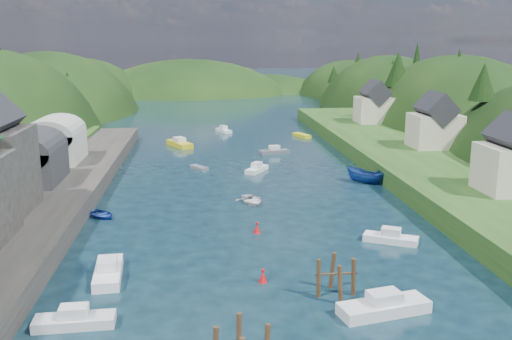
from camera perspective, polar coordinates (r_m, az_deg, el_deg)
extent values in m
plane|color=black|center=(86.09, -1.42, 0.63)|extent=(600.00, 600.00, 0.00)
ellipsoid|color=black|center=(159.09, -19.68, 2.44)|extent=(44.00, 75.56, 48.19)
ellipsoid|color=black|center=(199.38, -16.86, 5.06)|extent=(44.00, 75.56, 39.00)
ellipsoid|color=black|center=(123.20, 19.05, -0.35)|extent=(36.00, 75.56, 48.00)
ellipsoid|color=black|center=(162.37, 12.85, 3.30)|extent=(36.00, 75.56, 44.49)
ellipsoid|color=black|center=(202.03, 9.15, 5.69)|extent=(36.00, 75.56, 36.00)
ellipsoid|color=black|center=(205.91, -6.65, 4.86)|extent=(80.00, 60.00, 44.00)
ellipsoid|color=black|center=(217.39, 0.83, 4.83)|extent=(70.00, 56.00, 36.00)
cone|color=black|center=(105.88, -24.19, 8.64)|extent=(4.73, 4.73, 5.46)
cone|color=black|center=(113.74, -24.09, 9.34)|extent=(4.34, 4.34, 7.69)
cone|color=black|center=(121.07, -21.34, 7.49)|extent=(5.28, 5.28, 5.85)
cone|color=black|center=(136.34, -21.53, 9.31)|extent=(4.77, 4.77, 5.73)
cone|color=black|center=(137.58, -18.30, 8.23)|extent=(4.07, 4.07, 5.41)
cone|color=black|center=(152.69, -19.47, 9.06)|extent=(4.56, 4.56, 8.75)
cone|color=black|center=(161.11, -19.48, 8.57)|extent=(4.75, 4.75, 5.85)
cone|color=black|center=(170.95, -16.56, 9.14)|extent=(4.27, 4.27, 6.79)
cone|color=black|center=(91.11, 21.78, 8.21)|extent=(4.07, 4.07, 5.56)
cone|color=black|center=(105.91, 19.51, 6.70)|extent=(3.40, 3.40, 5.90)
cone|color=black|center=(116.62, 19.55, 9.02)|extent=(4.94, 4.94, 9.79)
cone|color=black|center=(121.13, 14.01, 9.79)|extent=(5.25, 5.25, 7.03)
cone|color=black|center=(135.02, 15.75, 10.26)|extent=(3.36, 3.36, 9.59)
cone|color=black|center=(147.09, 13.49, 9.48)|extent=(4.57, 4.57, 6.71)
cone|color=black|center=(159.64, 11.43, 9.35)|extent=(3.59, 3.59, 6.53)
cone|color=black|center=(169.56, 10.17, 10.45)|extent=(4.14, 4.14, 6.33)
cone|color=black|center=(177.04, 7.78, 9.50)|extent=(3.83, 3.83, 5.29)
cube|color=#2D2B28|center=(59.38, -23.00, -5.03)|extent=(12.00, 110.00, 2.00)
cube|color=#2D2D30|center=(71.27, -21.71, 0.44)|extent=(7.00, 9.00, 4.00)
cylinder|color=#2D2D30|center=(70.90, -21.84, 2.02)|extent=(7.00, 9.00, 7.00)
cube|color=#B2B2A8|center=(82.64, -19.47, 2.21)|extent=(7.00, 9.00, 4.00)
cylinder|color=#B2B2A8|center=(82.33, -19.58, 3.58)|extent=(7.00, 9.00, 7.00)
cube|color=#234719|center=(81.97, 16.82, 0.32)|extent=(16.00, 120.00, 2.40)
cube|color=beige|center=(90.10, 17.42, 3.76)|extent=(7.00, 6.00, 5.00)
cube|color=black|center=(89.67, 17.57, 5.87)|extent=(5.15, 6.24, 5.15)
cube|color=beige|center=(114.90, 11.76, 5.92)|extent=(7.00, 6.00, 5.00)
cube|color=black|center=(114.57, 11.84, 7.58)|extent=(5.15, 6.24, 5.15)
cylinder|color=#382314|center=(42.73, 9.71, -10.84)|extent=(0.32, 0.32, 3.48)
cylinder|color=#382314|center=(43.57, 7.60, -10.29)|extent=(0.32, 0.32, 3.48)
cylinder|color=#382314|center=(42.15, 6.27, -11.07)|extent=(0.32, 0.32, 3.48)
cylinder|color=#382314|center=(41.28, 8.42, -11.67)|extent=(0.32, 0.32, 3.48)
cylinder|color=#382314|center=(42.19, 8.03, -10.23)|extent=(3.09, 0.16, 0.16)
cone|color=#B40E12|center=(44.55, 0.70, -10.60)|extent=(0.70, 0.70, 0.90)
sphere|color=#B40E12|center=(44.35, 0.70, -10.01)|extent=(0.30, 0.30, 0.30)
cone|color=#B40E12|center=(55.33, 0.10, -5.85)|extent=(0.70, 0.70, 0.90)
sphere|color=#B40E12|center=(55.18, 0.11, -5.35)|extent=(0.30, 0.30, 0.30)
cube|color=white|center=(80.79, 0.07, 0.04)|extent=(3.76, 4.81, 0.66)
cube|color=silver|center=(80.64, 0.07, 0.53)|extent=(1.78, 1.96, 0.70)
cube|color=gold|center=(100.93, -7.65, 2.58)|extent=(4.97, 6.99, 0.94)
cube|color=silver|center=(100.78, -7.67, 3.06)|extent=(2.43, 2.79, 0.70)
cube|color=slate|center=(82.66, -5.70, 0.21)|extent=(2.78, 3.47, 0.48)
imported|color=silver|center=(65.27, -0.41, -3.06)|extent=(4.04, 4.99, 0.91)
cube|color=#53585F|center=(93.71, 1.84, 1.82)|extent=(5.07, 2.61, 0.68)
cube|color=silver|center=(93.57, 1.84, 2.26)|extent=(1.90, 1.46, 0.70)
cube|color=silver|center=(40.07, -17.69, -14.25)|extent=(5.23, 1.95, 0.72)
cube|color=silver|center=(39.74, -17.76, -13.29)|extent=(1.86, 1.28, 0.70)
imported|color=navy|center=(62.35, -15.18, -4.33)|extent=(4.70, 4.84, 0.82)
cube|color=white|center=(54.30, 13.32, -6.73)|extent=(5.08, 3.67, 0.68)
cube|color=silver|center=(54.07, 13.36, -6.00)|extent=(2.04, 1.79, 0.70)
cube|color=white|center=(46.82, -14.56, -9.93)|extent=(2.48, 6.19, 0.85)
cube|color=silver|center=(46.51, -14.62, -9.00)|extent=(1.56, 2.22, 0.70)
cube|color=white|center=(116.12, -3.26, 3.94)|extent=(3.28, 4.95, 0.66)
cube|color=silver|center=(116.01, -3.26, 4.29)|extent=(1.65, 1.95, 0.70)
cube|color=yellow|center=(110.54, 4.59, 3.46)|extent=(3.12, 4.70, 0.63)
cube|color=silver|center=(40.80, 12.66, -13.31)|extent=(6.62, 3.47, 0.88)
cube|color=silver|center=(40.45, 12.72, -12.25)|extent=(2.48, 1.92, 0.70)
imported|color=navy|center=(75.54, 10.80, -0.64)|extent=(5.27, 5.13, 2.07)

